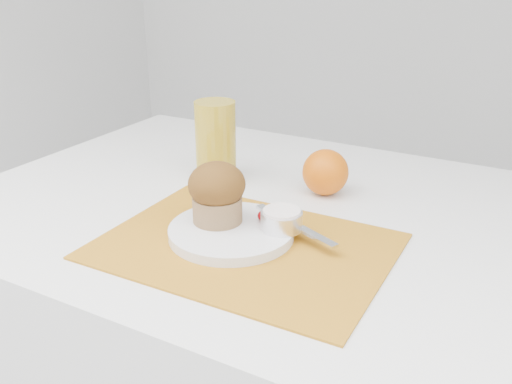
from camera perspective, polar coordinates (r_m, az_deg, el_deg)
The scene contains 11 objects.
table at distance 1.21m, azimuth 3.05°, elevation -18.25°, with size 1.20×0.80×0.75m, color white.
placemat at distance 0.88m, azimuth -1.13°, elevation -5.43°, with size 0.43×0.32×0.00m, color #BA7619.
plate at distance 0.90m, azimuth -2.48°, elevation -3.98°, with size 0.20×0.20×0.02m, color white.
ramekin at distance 0.88m, azimuth 2.58°, elevation -2.85°, with size 0.07×0.07×0.03m, color silver.
cream at distance 0.88m, azimuth 2.59°, elevation -2.00°, with size 0.06×0.06×0.01m, color white.
raspberry_near at distance 0.91m, azimuth 0.76°, elevation -2.40°, with size 0.02×0.02×0.02m, color #5A0205.
raspberry_far at distance 0.90m, azimuth 1.10°, elevation -2.54°, with size 0.02×0.02×0.02m, color #590203.
butter_knife at distance 0.90m, azimuth 3.87°, elevation -3.29°, with size 0.18×0.01×0.00m, color silver.
orange at distance 1.06m, azimuth 6.95°, elevation 1.98°, with size 0.09×0.09×0.09m, color #E46308.
juice_glass at distance 1.11m, azimuth -4.05°, elevation 5.05°, with size 0.08×0.08×0.16m, color gold.
muffin at distance 0.90m, azimuth -3.92°, elevation 0.00°, with size 0.10×0.10×0.10m.
Camera 1 is at (0.39, -0.77, 1.17)m, focal length 40.00 mm.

